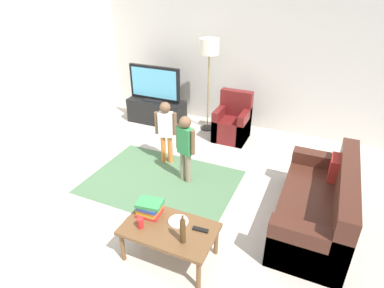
# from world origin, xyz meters

# --- Properties ---
(ground) EXTENTS (7.80, 7.80, 0.00)m
(ground) POSITION_xyz_m (0.00, 0.00, 0.00)
(ground) COLOR beige
(wall_back) EXTENTS (6.00, 0.12, 2.70)m
(wall_back) POSITION_xyz_m (0.00, 3.00, 1.35)
(wall_back) COLOR silver
(wall_back) RESTS_ON ground
(area_rug) EXTENTS (2.20, 1.60, 0.01)m
(area_rug) POSITION_xyz_m (-0.42, 0.40, 0.00)
(area_rug) COLOR #4C724C
(area_rug) RESTS_ON ground
(tv_stand) EXTENTS (1.20, 0.44, 0.50)m
(tv_stand) POSITION_xyz_m (-1.57, 2.30, 0.24)
(tv_stand) COLOR black
(tv_stand) RESTS_ON ground
(tv) EXTENTS (1.10, 0.28, 0.71)m
(tv) POSITION_xyz_m (-1.57, 2.28, 0.85)
(tv) COLOR black
(tv) RESTS_ON tv_stand
(couch) EXTENTS (0.80, 1.80, 0.86)m
(couch) POSITION_xyz_m (1.83, 0.36, 0.29)
(couch) COLOR #472319
(couch) RESTS_ON ground
(armchair) EXTENTS (0.60, 0.60, 0.90)m
(armchair) POSITION_xyz_m (0.10, 2.26, 0.30)
(armchair) COLOR maroon
(armchair) RESTS_ON ground
(floor_lamp) EXTENTS (0.36, 0.36, 1.78)m
(floor_lamp) POSITION_xyz_m (-0.49, 2.45, 1.54)
(floor_lamp) COLOR #262626
(floor_lamp) RESTS_ON ground
(child_near_tv) EXTENTS (0.34, 0.19, 1.06)m
(child_near_tv) POSITION_xyz_m (-0.62, 0.96, 0.64)
(child_near_tv) COLOR orange
(child_near_tv) RESTS_ON ground
(child_center) EXTENTS (0.34, 0.19, 1.07)m
(child_center) POSITION_xyz_m (-0.10, 0.59, 0.64)
(child_center) COLOR gray
(child_center) RESTS_ON ground
(coffee_table) EXTENTS (1.00, 0.60, 0.42)m
(coffee_table) POSITION_xyz_m (0.37, -0.83, 0.37)
(coffee_table) COLOR brown
(coffee_table) RESTS_ON ground
(book_stack) EXTENTS (0.31, 0.25, 0.18)m
(book_stack) POSITION_xyz_m (0.07, -0.73, 0.51)
(book_stack) COLOR red
(book_stack) RESTS_ON coffee_table
(bottle) EXTENTS (0.06, 0.06, 0.34)m
(bottle) POSITION_xyz_m (0.59, -0.95, 0.56)
(bottle) COLOR #4C3319
(bottle) RESTS_ON coffee_table
(tv_remote) EXTENTS (0.17, 0.06, 0.02)m
(tv_remote) POSITION_xyz_m (0.69, -0.73, 0.43)
(tv_remote) COLOR black
(tv_remote) RESTS_ON coffee_table
(soda_can) EXTENTS (0.07, 0.07, 0.12)m
(soda_can) POSITION_xyz_m (0.09, -0.95, 0.48)
(soda_can) COLOR red
(soda_can) RESTS_ON coffee_table
(plate) EXTENTS (0.22, 0.22, 0.02)m
(plate) POSITION_xyz_m (0.42, -0.71, 0.43)
(plate) COLOR white
(plate) RESTS_ON coffee_table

